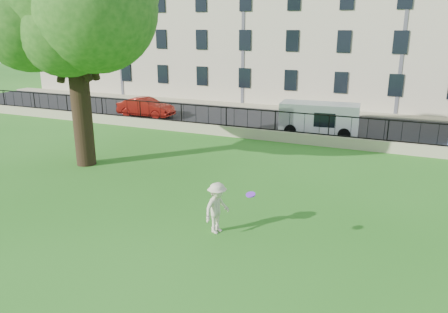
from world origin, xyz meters
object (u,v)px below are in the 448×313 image
at_px(white_van, 319,119).
at_px(man, 217,208).
at_px(red_sedan, 146,107).
at_px(frisbee, 251,195).

bearing_deg(white_van, man, -96.09).
bearing_deg(red_sedan, frisbee, -139.84).
xyz_separation_m(frisbee, white_van, (-1.05, 15.02, -0.82)).
xyz_separation_m(man, frisbee, (1.38, -0.79, 0.95)).
xyz_separation_m(man, white_van, (0.32, 14.24, 0.13)).
height_order(red_sedan, white_van, white_van).
height_order(man, red_sedan, man).
xyz_separation_m(frisbee, red_sedan, (-13.57, 15.60, -1.10)).
relative_size(frisbee, white_van, 0.06).
relative_size(man, frisbee, 6.14).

